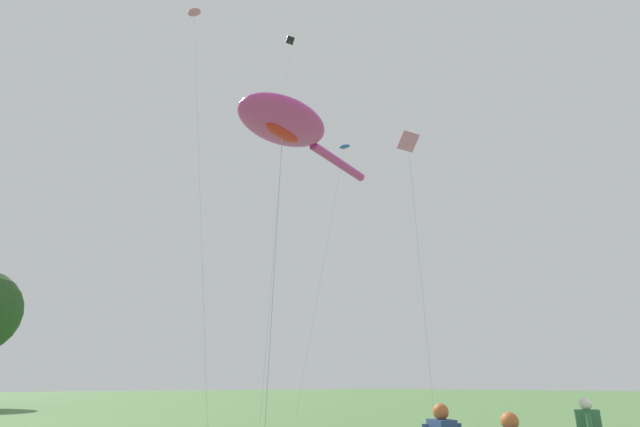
# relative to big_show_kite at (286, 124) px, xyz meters

# --- Properties ---
(big_show_kite) EXTENTS (8.34, 3.84, 12.11)m
(big_show_kite) POSITION_rel_big_show_kite_xyz_m (0.00, 0.00, 0.00)
(big_show_kite) COLOR #CC3899
(big_show_kite) RESTS_ON ground
(small_kite_tiny_distant) EXTENTS (1.95, 3.82, 25.34)m
(small_kite_tiny_distant) POSITION_rel_big_show_kite_xyz_m (0.40, 11.32, 13.08)
(small_kite_tiny_distant) COLOR pink
(small_kite_tiny_distant) RESTS_ON ground
(small_kite_box_yellow) EXTENTS (1.75, 3.66, 17.13)m
(small_kite_box_yellow) POSITION_rel_big_show_kite_xyz_m (10.30, 7.79, 4.96)
(small_kite_box_yellow) COLOR blue
(small_kite_box_yellow) RESTS_ON ground
(small_kite_streamer_purple) EXTENTS (2.14, 1.10, 24.79)m
(small_kite_streamer_purple) POSITION_rel_big_show_kite_xyz_m (6.15, 8.78, 8.48)
(small_kite_streamer_purple) COLOR black
(small_kite_streamer_purple) RESTS_ON ground
(small_kite_stunt_black) EXTENTS (2.72, 1.76, 13.14)m
(small_kite_stunt_black) POSITION_rel_big_show_kite_xyz_m (6.76, -0.62, 0.65)
(small_kite_stunt_black) COLOR pink
(small_kite_stunt_black) RESTS_ON ground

